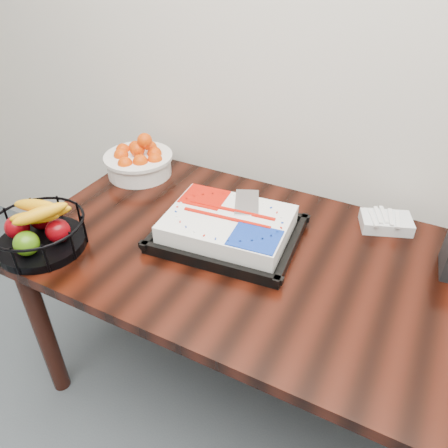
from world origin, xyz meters
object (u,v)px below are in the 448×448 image
at_px(table, 279,280).
at_px(fruit_basket, 38,231).
at_px(cake_tray, 228,228).
at_px(tangerine_bowl, 138,157).

relative_size(table, fruit_basket, 5.74).
relative_size(table, cake_tray, 3.51).
height_order(table, tangerine_bowl, tangerine_bowl).
relative_size(table, tangerine_bowl, 6.12).
xyz_separation_m(cake_tray, tangerine_bowl, (-0.56, 0.24, 0.04)).
height_order(cake_tray, fruit_basket, fruit_basket).
relative_size(cake_tray, fruit_basket, 1.63).
distance_m(cake_tray, tangerine_bowl, 0.61).
xyz_separation_m(table, tangerine_bowl, (-0.77, 0.27, 0.17)).
xyz_separation_m(table, cake_tray, (-0.21, 0.03, 0.13)).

